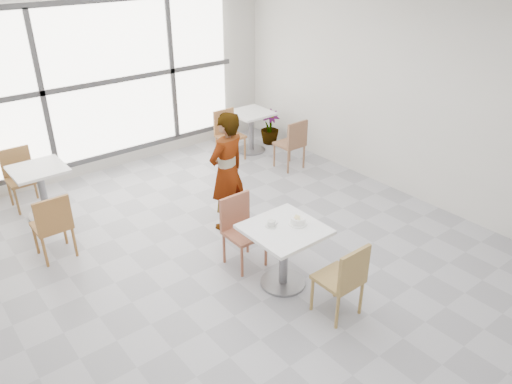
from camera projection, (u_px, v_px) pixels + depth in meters
floor at (241, 254)px, 6.21m from camera, size 7.00×7.00×0.00m
ceiling at (237, 1)px, 4.83m from camera, size 7.00×7.00×0.00m
wall_back at (110, 80)px, 7.95m from camera, size 6.00×0.00×6.00m
wall_right at (404, 95)px, 7.18m from camera, size 0.00×7.00×7.00m
window at (111, 81)px, 7.90m from camera, size 4.60×0.07×2.52m
main_table at (284, 245)px, 5.44m from camera, size 0.80×0.80×0.75m
chair_near at (345, 277)px, 4.97m from camera, size 0.42×0.42×0.87m
chair_far at (240, 226)px, 5.85m from camera, size 0.42×0.42×0.87m
oatmeal_bowl at (298, 221)px, 5.39m from camera, size 0.21×0.21×0.09m
coffee_cup at (271, 224)px, 5.35m from camera, size 0.16×0.13×0.07m
person at (227, 172)px, 6.45m from camera, size 0.66×0.50×1.63m
bg_table_left at (41, 185)px, 6.84m from camera, size 0.70×0.70×0.75m
bg_table_right at (251, 126)px, 8.99m from camera, size 0.70×0.70×0.75m
bg_chair_left_near at (53, 223)px, 5.91m from camera, size 0.42×0.42×0.87m
bg_chair_left_far at (20, 174)px, 7.13m from camera, size 0.42×0.42×0.87m
bg_chair_right_near at (293, 141)px, 8.26m from camera, size 0.42×0.42×0.87m
bg_chair_right_far at (228, 131)px, 8.70m from camera, size 0.42×0.42×0.87m
plant_right at (270, 127)px, 9.40m from camera, size 0.44×0.44×0.65m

